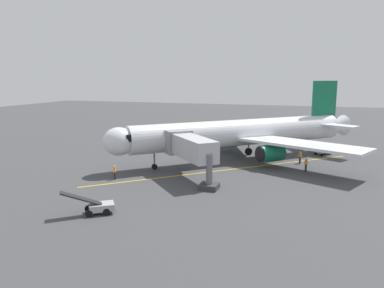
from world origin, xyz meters
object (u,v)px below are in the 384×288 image
(ground_crew_marshaller, at_px, (115,172))
(belt_loader_starboard_side, at_px, (98,206))
(ground_crew_wing_walker, at_px, (306,165))
(ground_crew_loader, at_px, (300,157))
(belt_loader_near_nose, at_px, (199,142))
(baggage_cart_rear_apron, at_px, (323,151))
(jet_bridge, at_px, (188,147))
(airplane, at_px, (243,133))
(tug_portside, at_px, (223,132))

(ground_crew_marshaller, relative_size, belt_loader_starboard_side, 0.39)
(ground_crew_wing_walker, xyz_separation_m, belt_loader_starboard_side, (17.27, 21.83, -0.17))
(ground_crew_marshaller, relative_size, ground_crew_wing_walker, 1.00)
(ground_crew_loader, bearing_deg, belt_loader_near_nose, -24.94)
(belt_loader_near_nose, distance_m, baggage_cart_rear_apron, 20.64)
(jet_bridge, distance_m, ground_crew_loader, 17.61)
(airplane, height_order, ground_crew_loader, airplane)
(jet_bridge, relative_size, ground_crew_marshaller, 5.66)
(airplane, relative_size, ground_crew_marshaller, 19.50)
(jet_bridge, height_order, ground_crew_wing_walker, jet_bridge)
(airplane, bearing_deg, tug_portside, -69.35)
(airplane, distance_m, ground_crew_marshaller, 20.19)
(ground_crew_marshaller, distance_m, baggage_cart_rear_apron, 33.18)
(ground_crew_wing_walker, height_order, ground_crew_loader, same)
(belt_loader_starboard_side, bearing_deg, tug_portside, -89.79)
(ground_crew_loader, height_order, belt_loader_near_nose, belt_loader_near_nose)
(belt_loader_starboard_side, bearing_deg, ground_crew_wing_walker, -128.34)
(ground_crew_marshaller, height_order, belt_loader_near_nose, belt_loader_near_nose)
(belt_loader_near_nose, bearing_deg, ground_crew_loader, 155.06)
(belt_loader_starboard_side, height_order, baggage_cart_rear_apron, belt_loader_starboard_side)
(ground_crew_loader, bearing_deg, tug_portside, -53.04)
(belt_loader_near_nose, bearing_deg, baggage_cart_rear_apron, 177.83)
(ground_crew_marshaller, distance_m, belt_loader_near_nose, 24.05)
(airplane, height_order, baggage_cart_rear_apron, airplane)
(airplane, xyz_separation_m, ground_crew_loader, (-8.16, -0.20, -3.12))
(ground_crew_loader, bearing_deg, jet_bridge, 42.90)
(ground_crew_marshaller, distance_m, ground_crew_wing_walker, 24.40)
(airplane, height_order, tug_portside, airplane)
(belt_loader_starboard_side, distance_m, baggage_cart_rear_apron, 38.87)
(belt_loader_starboard_side, relative_size, baggage_cart_rear_apron, 1.52)
(tug_portside, relative_size, belt_loader_starboard_side, 0.60)
(airplane, xyz_separation_m, jet_bridge, (4.57, 11.63, -0.24))
(tug_portside, bearing_deg, belt_loader_starboard_side, 90.21)
(belt_loader_starboard_side, xyz_separation_m, baggage_cart_rear_apron, (-19.48, -33.64, -0.06))
(ground_crew_marshaller, bearing_deg, ground_crew_loader, -142.84)
(airplane, distance_m, ground_crew_loader, 8.74)
(jet_bridge, xyz_separation_m, tug_portside, (3.78, -33.76, -3.06))
(airplane, distance_m, jet_bridge, 12.50)
(ground_crew_wing_walker, relative_size, belt_loader_near_nose, 0.37)
(airplane, xyz_separation_m, ground_crew_wing_walker, (-9.10, 4.26, -3.12))
(airplane, xyz_separation_m, ground_crew_marshaller, (12.55, 15.50, -3.12))
(airplane, height_order, belt_loader_starboard_side, airplane)
(belt_loader_near_nose, bearing_deg, jet_bridge, 103.38)
(ground_crew_loader, distance_m, baggage_cart_rear_apron, 7.99)
(airplane, bearing_deg, belt_loader_starboard_side, 72.62)
(baggage_cart_rear_apron, bearing_deg, belt_loader_starboard_side, 59.93)
(belt_loader_starboard_side, bearing_deg, airplane, -107.38)
(ground_crew_loader, height_order, tug_portside, ground_crew_loader)
(ground_crew_wing_walker, height_order, belt_loader_near_nose, belt_loader_near_nose)
(ground_crew_wing_walker, relative_size, ground_crew_loader, 1.00)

